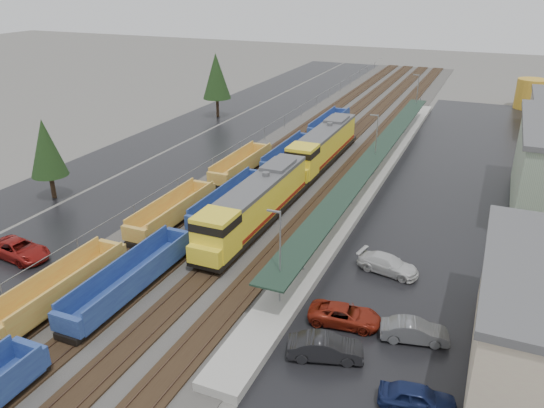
{
  "coord_description": "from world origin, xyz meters",
  "views": [
    {
      "loc": [
        22.09,
        -10.78,
        22.86
      ],
      "look_at": [
        2.99,
        33.71,
        2.0
      ],
      "focal_mm": 35.0,
      "sensor_mm": 36.0,
      "label": 1
    }
  ],
  "objects_px": {
    "parked_car_east_b": "(345,315)",
    "parked_car_east_d": "(417,398)",
    "well_string_blue": "(189,234)",
    "parked_car_west_c": "(19,250)",
    "locomotive_trail": "(322,146)",
    "locomotive_lead": "(254,205)",
    "parked_car_east_e": "(415,331)",
    "parked_car_east_c": "(388,265)",
    "parked_car_east_a": "(325,348)",
    "well_string_yellow": "(60,290)",
    "storage_tank": "(531,94)"
  },
  "relations": [
    {
      "from": "locomotive_lead",
      "to": "parked_car_east_c",
      "type": "bearing_deg",
      "value": -12.75
    },
    {
      "from": "parked_car_east_c",
      "to": "parked_car_east_b",
      "type": "bearing_deg",
      "value": -177.86
    },
    {
      "from": "locomotive_trail",
      "to": "storage_tank",
      "type": "height_order",
      "value": "storage_tank"
    },
    {
      "from": "parked_car_west_c",
      "to": "parked_car_east_b",
      "type": "relative_size",
      "value": 1.15
    },
    {
      "from": "well_string_blue",
      "to": "parked_car_east_b",
      "type": "relative_size",
      "value": 19.4
    },
    {
      "from": "locomotive_trail",
      "to": "parked_car_west_c",
      "type": "height_order",
      "value": "locomotive_trail"
    },
    {
      "from": "well_string_blue",
      "to": "storage_tank",
      "type": "bearing_deg",
      "value": 67.88
    },
    {
      "from": "parked_car_east_c",
      "to": "parked_car_east_e",
      "type": "xyz_separation_m",
      "value": [
        3.54,
        -8.32,
        0.0
      ]
    },
    {
      "from": "locomotive_lead",
      "to": "parked_car_east_a",
      "type": "bearing_deg",
      "value": -51.58
    },
    {
      "from": "locomotive_trail",
      "to": "parked_car_east_a",
      "type": "distance_m",
      "value": 38.61
    },
    {
      "from": "parked_car_east_b",
      "to": "parked_car_east_c",
      "type": "xyz_separation_m",
      "value": [
        1.34,
        8.35,
        0.04
      ]
    },
    {
      "from": "parked_car_east_a",
      "to": "well_string_blue",
      "type": "bearing_deg",
      "value": 41.18
    },
    {
      "from": "locomotive_trail",
      "to": "storage_tank",
      "type": "distance_m",
      "value": 52.71
    },
    {
      "from": "well_string_yellow",
      "to": "parked_car_east_a",
      "type": "height_order",
      "value": "well_string_yellow"
    },
    {
      "from": "locomotive_trail",
      "to": "well_string_blue",
      "type": "bearing_deg",
      "value": -98.59
    },
    {
      "from": "locomotive_trail",
      "to": "locomotive_lead",
      "type": "bearing_deg",
      "value": -90.0
    },
    {
      "from": "parked_car_west_c",
      "to": "parked_car_east_e",
      "type": "xyz_separation_m",
      "value": [
        33.81,
        1.98,
        -0.07
      ]
    },
    {
      "from": "parked_car_east_d",
      "to": "parked_car_west_c",
      "type": "bearing_deg",
      "value": 74.39
    },
    {
      "from": "well_string_yellow",
      "to": "well_string_blue",
      "type": "height_order",
      "value": "well_string_yellow"
    },
    {
      "from": "well_string_blue",
      "to": "parked_car_east_b",
      "type": "bearing_deg",
      "value": -20.0
    },
    {
      "from": "locomotive_trail",
      "to": "parked_car_east_b",
      "type": "xyz_separation_m",
      "value": [
        12.45,
        -32.47,
        -1.84
      ]
    },
    {
      "from": "parked_car_east_b",
      "to": "parked_car_east_d",
      "type": "relative_size",
      "value": 1.17
    },
    {
      "from": "locomotive_trail",
      "to": "well_string_blue",
      "type": "xyz_separation_m",
      "value": [
        -4.0,
        -26.48,
        -1.39
      ]
    },
    {
      "from": "locomotive_lead",
      "to": "parked_car_east_e",
      "type": "xyz_separation_m",
      "value": [
        17.33,
        -11.44,
        -1.8
      ]
    },
    {
      "from": "locomotive_trail",
      "to": "parked_car_east_e",
      "type": "bearing_deg",
      "value": -61.9
    },
    {
      "from": "parked_car_east_b",
      "to": "parked_car_east_e",
      "type": "xyz_separation_m",
      "value": [
        4.88,
        0.03,
        0.04
      ]
    },
    {
      "from": "locomotive_trail",
      "to": "parked_car_east_b",
      "type": "bearing_deg",
      "value": -69.02
    },
    {
      "from": "storage_tank",
      "to": "locomotive_trail",
      "type": "bearing_deg",
      "value": -118.94
    },
    {
      "from": "storage_tank",
      "to": "parked_car_east_b",
      "type": "bearing_deg",
      "value": -99.43
    },
    {
      "from": "parked_car_east_b",
      "to": "parked_car_east_e",
      "type": "bearing_deg",
      "value": -96.17
    },
    {
      "from": "locomotive_lead",
      "to": "parked_car_east_e",
      "type": "relative_size",
      "value": 4.68
    },
    {
      "from": "well_string_yellow",
      "to": "parked_car_east_a",
      "type": "bearing_deg",
      "value": 5.27
    },
    {
      "from": "locomotive_trail",
      "to": "parked_car_east_d",
      "type": "height_order",
      "value": "locomotive_trail"
    },
    {
      "from": "parked_car_east_c",
      "to": "locomotive_lead",
      "type": "bearing_deg",
      "value": 88.49
    },
    {
      "from": "locomotive_lead",
      "to": "locomotive_trail",
      "type": "height_order",
      "value": "same"
    },
    {
      "from": "well_string_blue",
      "to": "locomotive_trail",
      "type": "bearing_deg",
      "value": 81.41
    },
    {
      "from": "well_string_yellow",
      "to": "well_string_blue",
      "type": "relative_size",
      "value": 0.75
    },
    {
      "from": "parked_car_west_c",
      "to": "parked_car_east_e",
      "type": "distance_m",
      "value": 33.86
    },
    {
      "from": "locomotive_trail",
      "to": "parked_car_east_d",
      "type": "bearing_deg",
      "value": -64.41
    },
    {
      "from": "locomotive_lead",
      "to": "parked_car_east_b",
      "type": "xyz_separation_m",
      "value": [
        12.45,
        -11.47,
        -1.84
      ]
    },
    {
      "from": "parked_car_east_d",
      "to": "well_string_yellow",
      "type": "bearing_deg",
      "value": 80.81
    },
    {
      "from": "parked_car_west_c",
      "to": "parked_car_east_d",
      "type": "distance_m",
      "value": 35.23
    },
    {
      "from": "well_string_blue",
      "to": "parked_car_east_a",
      "type": "distance_m",
      "value": 19.19
    },
    {
      "from": "parked_car_east_a",
      "to": "parked_car_west_c",
      "type": "bearing_deg",
      "value": 68.59
    },
    {
      "from": "well_string_yellow",
      "to": "parked_car_west_c",
      "type": "xyz_separation_m",
      "value": [
        -8.48,
        4.01,
        -0.34
      ]
    },
    {
      "from": "well_string_blue",
      "to": "parked_car_east_d",
      "type": "height_order",
      "value": "well_string_blue"
    },
    {
      "from": "parked_car_east_d",
      "to": "parked_car_east_e",
      "type": "distance_m",
      "value": 6.3
    },
    {
      "from": "locomotive_lead",
      "to": "parked_car_east_a",
      "type": "height_order",
      "value": "locomotive_lead"
    },
    {
      "from": "well_string_blue",
      "to": "parked_car_east_e",
      "type": "relative_size",
      "value": 21.83
    },
    {
      "from": "parked_car_east_b",
      "to": "parked_car_east_c",
      "type": "bearing_deg",
      "value": -15.59
    }
  ]
}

